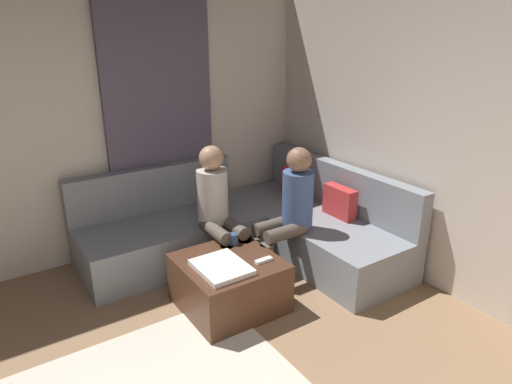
# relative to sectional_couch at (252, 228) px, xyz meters

# --- Properties ---
(wall_left) EXTENTS (0.12, 6.00, 2.70)m
(wall_left) POSITION_rel_sectional_couch_xyz_m (-0.86, -1.88, 1.07)
(wall_left) COLOR beige
(wall_left) RESTS_ON ground_plane
(curtain_panel) EXTENTS (0.06, 1.10, 2.50)m
(curtain_panel) POSITION_rel_sectional_couch_xyz_m (-0.76, -0.58, 0.97)
(curtain_panel) COLOR #595166
(curtain_panel) RESTS_ON ground_plane
(sectional_couch) EXTENTS (2.10, 2.55, 0.87)m
(sectional_couch) POSITION_rel_sectional_couch_xyz_m (0.00, 0.00, 0.00)
(sectional_couch) COLOR gray
(sectional_couch) RESTS_ON ground_plane
(ottoman) EXTENTS (0.76, 0.76, 0.42)m
(ottoman) POSITION_rel_sectional_couch_xyz_m (0.67, -0.66, -0.07)
(ottoman) COLOR #4C2D1E
(ottoman) RESTS_ON ground_plane
(folded_blanket) EXTENTS (0.44, 0.36, 0.04)m
(folded_blanket) POSITION_rel_sectional_couch_xyz_m (0.77, -0.78, 0.16)
(folded_blanket) COLOR white
(folded_blanket) RESTS_ON ottoman
(coffee_mug) EXTENTS (0.08, 0.08, 0.10)m
(coffee_mug) POSITION_rel_sectional_couch_xyz_m (0.45, -0.48, 0.19)
(coffee_mug) COLOR #334C72
(coffee_mug) RESTS_ON ottoman
(game_remote) EXTENTS (0.05, 0.15, 0.02)m
(game_remote) POSITION_rel_sectional_couch_xyz_m (0.85, -0.44, 0.15)
(game_remote) COLOR white
(game_remote) RESTS_ON ottoman
(person_on_couch_back) EXTENTS (0.30, 0.60, 1.20)m
(person_on_couch_back) POSITION_rel_sectional_couch_xyz_m (0.53, 0.06, 0.38)
(person_on_couch_back) COLOR brown
(person_on_couch_back) RESTS_ON ground_plane
(person_on_couch_side) EXTENTS (0.60, 0.30, 1.20)m
(person_on_couch_side) POSITION_rel_sectional_couch_xyz_m (0.15, -0.46, 0.38)
(person_on_couch_side) COLOR brown
(person_on_couch_side) RESTS_ON ground_plane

